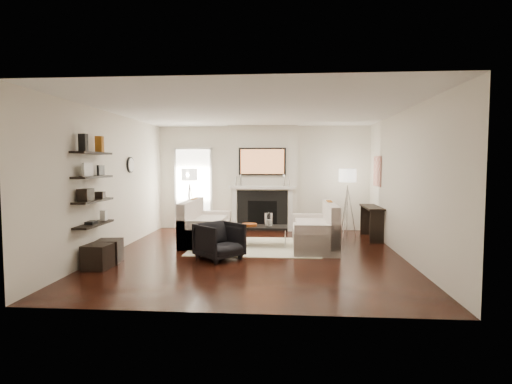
# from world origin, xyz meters

# --- Properties ---
(room_envelope) EXTENTS (6.00, 6.00, 6.00)m
(room_envelope) POSITION_xyz_m (0.00, 0.00, 1.35)
(room_envelope) COLOR black
(room_envelope) RESTS_ON ground
(chimney_breast) EXTENTS (1.80, 0.25, 2.70)m
(chimney_breast) POSITION_xyz_m (0.00, 2.88, 1.35)
(chimney_breast) COLOR silver
(chimney_breast) RESTS_ON floor
(fireplace_surround) EXTENTS (1.30, 0.02, 1.04)m
(fireplace_surround) POSITION_xyz_m (0.00, 2.74, 0.52)
(fireplace_surround) COLOR black
(fireplace_surround) RESTS_ON floor
(firebox) EXTENTS (0.75, 0.02, 0.65)m
(firebox) POSITION_xyz_m (0.00, 2.73, 0.45)
(firebox) COLOR black
(firebox) RESTS_ON floor
(mantel_pilaster_l) EXTENTS (0.12, 0.08, 1.10)m
(mantel_pilaster_l) POSITION_xyz_m (-0.72, 2.71, 0.55)
(mantel_pilaster_l) COLOR white
(mantel_pilaster_l) RESTS_ON floor
(mantel_pilaster_r) EXTENTS (0.12, 0.08, 1.10)m
(mantel_pilaster_r) POSITION_xyz_m (0.72, 2.71, 0.55)
(mantel_pilaster_r) COLOR white
(mantel_pilaster_r) RESTS_ON floor
(mantel_shelf) EXTENTS (1.70, 0.18, 0.07)m
(mantel_shelf) POSITION_xyz_m (0.00, 2.69, 1.12)
(mantel_shelf) COLOR white
(mantel_shelf) RESTS_ON chimney_breast
(tv_body) EXTENTS (1.20, 0.06, 0.70)m
(tv_body) POSITION_xyz_m (0.00, 2.71, 1.78)
(tv_body) COLOR black
(tv_body) RESTS_ON chimney_breast
(tv_screen) EXTENTS (1.10, 0.00, 0.62)m
(tv_screen) POSITION_xyz_m (0.00, 2.68, 1.78)
(tv_screen) COLOR #BF723F
(tv_screen) RESTS_ON tv_body
(candlestick_l_tall) EXTENTS (0.04, 0.04, 0.30)m
(candlestick_l_tall) POSITION_xyz_m (-0.55, 2.70, 1.30)
(candlestick_l_tall) COLOR silver
(candlestick_l_tall) RESTS_ON mantel_shelf
(candlestick_l_short) EXTENTS (0.04, 0.04, 0.24)m
(candlestick_l_short) POSITION_xyz_m (-0.68, 2.70, 1.27)
(candlestick_l_short) COLOR silver
(candlestick_l_short) RESTS_ON mantel_shelf
(candlestick_r_tall) EXTENTS (0.04, 0.04, 0.30)m
(candlestick_r_tall) POSITION_xyz_m (0.55, 2.70, 1.30)
(candlestick_r_tall) COLOR silver
(candlestick_r_tall) RESTS_ON mantel_shelf
(candlestick_r_short) EXTENTS (0.04, 0.04, 0.24)m
(candlestick_r_short) POSITION_xyz_m (0.68, 2.70, 1.27)
(candlestick_r_short) COLOR silver
(candlestick_r_short) RESTS_ON mantel_shelf
(hallway_panel) EXTENTS (0.90, 0.02, 2.10)m
(hallway_panel) POSITION_xyz_m (-1.85, 2.98, 1.05)
(hallway_panel) COLOR white
(hallway_panel) RESTS_ON floor
(door_trim_l) EXTENTS (0.06, 0.06, 2.16)m
(door_trim_l) POSITION_xyz_m (-2.33, 2.96, 1.05)
(door_trim_l) COLOR white
(door_trim_l) RESTS_ON floor
(door_trim_r) EXTENTS (0.06, 0.06, 2.16)m
(door_trim_r) POSITION_xyz_m (-1.37, 2.96, 1.05)
(door_trim_r) COLOR white
(door_trim_r) RESTS_ON floor
(door_trim_top) EXTENTS (1.02, 0.06, 0.06)m
(door_trim_top) POSITION_xyz_m (-1.85, 2.96, 2.13)
(door_trim_top) COLOR white
(door_trim_top) RESTS_ON wall_back
(rug) EXTENTS (2.60, 2.00, 0.01)m
(rug) POSITION_xyz_m (-0.02, 0.74, 0.01)
(rug) COLOR beige
(rug) RESTS_ON floor
(loveseat_left_base) EXTENTS (0.85, 1.80, 0.42)m
(loveseat_left_base) POSITION_xyz_m (-1.13, 1.10, 0.21)
(loveseat_left_base) COLOR beige
(loveseat_left_base) RESTS_ON floor
(loveseat_left_back) EXTENTS (0.18, 1.80, 0.80)m
(loveseat_left_back) POSITION_xyz_m (-1.47, 1.10, 0.53)
(loveseat_left_back) COLOR beige
(loveseat_left_back) RESTS_ON floor
(loveseat_left_arm_n) EXTENTS (0.85, 0.18, 0.60)m
(loveseat_left_arm_n) POSITION_xyz_m (-1.13, 0.29, 0.30)
(loveseat_left_arm_n) COLOR beige
(loveseat_left_arm_n) RESTS_ON floor
(loveseat_left_arm_s) EXTENTS (0.85, 0.18, 0.60)m
(loveseat_left_arm_s) POSITION_xyz_m (-1.13, 1.91, 0.30)
(loveseat_left_arm_s) COLOR beige
(loveseat_left_arm_s) RESTS_ON floor
(loveseat_left_cushion) EXTENTS (0.63, 1.44, 0.10)m
(loveseat_left_cushion) POSITION_xyz_m (-1.08, 1.10, 0.47)
(loveseat_left_cushion) COLOR beige
(loveseat_left_cushion) RESTS_ON loveseat_left_base
(pillow_left_orange) EXTENTS (0.10, 0.42, 0.42)m
(pillow_left_orange) POSITION_xyz_m (-1.47, 1.40, 0.73)
(pillow_left_orange) COLOR #915111
(pillow_left_orange) RESTS_ON loveseat_left_cushion
(pillow_left_charcoal) EXTENTS (0.10, 0.40, 0.40)m
(pillow_left_charcoal) POSITION_xyz_m (-1.47, 0.80, 0.72)
(pillow_left_charcoal) COLOR black
(pillow_left_charcoal) RESTS_ON loveseat_left_cushion
(loveseat_right_base) EXTENTS (0.85, 1.80, 0.42)m
(loveseat_right_base) POSITION_xyz_m (1.18, 0.71, 0.21)
(loveseat_right_base) COLOR beige
(loveseat_right_base) RESTS_ON floor
(loveseat_right_back) EXTENTS (0.18, 1.80, 0.80)m
(loveseat_right_back) POSITION_xyz_m (1.52, 0.71, 0.53)
(loveseat_right_back) COLOR beige
(loveseat_right_back) RESTS_ON floor
(loveseat_right_arm_n) EXTENTS (0.85, 0.18, 0.60)m
(loveseat_right_arm_n) POSITION_xyz_m (1.18, -0.10, 0.30)
(loveseat_right_arm_n) COLOR beige
(loveseat_right_arm_n) RESTS_ON floor
(loveseat_right_arm_s) EXTENTS (0.85, 0.18, 0.60)m
(loveseat_right_arm_s) POSITION_xyz_m (1.18, 1.52, 0.30)
(loveseat_right_arm_s) COLOR beige
(loveseat_right_arm_s) RESTS_ON floor
(loveseat_right_cushion) EXTENTS (0.63, 1.44, 0.10)m
(loveseat_right_cushion) POSITION_xyz_m (1.13, 0.71, 0.47)
(loveseat_right_cushion) COLOR beige
(loveseat_right_cushion) RESTS_ON loveseat_right_base
(pillow_right_orange) EXTENTS (0.10, 0.42, 0.42)m
(pillow_right_orange) POSITION_xyz_m (1.52, 1.01, 0.73)
(pillow_right_orange) COLOR #915111
(pillow_right_orange) RESTS_ON loveseat_right_cushion
(pillow_right_charcoal) EXTENTS (0.10, 0.40, 0.40)m
(pillow_right_charcoal) POSITION_xyz_m (1.52, 0.41, 0.72)
(pillow_right_charcoal) COLOR black
(pillow_right_charcoal) RESTS_ON loveseat_right_cushion
(coffee_table) EXTENTS (1.10, 0.55, 0.04)m
(coffee_table) POSITION_xyz_m (0.10, 0.80, 0.40)
(coffee_table) COLOR black
(coffee_table) RESTS_ON floor
(coffee_leg_nw) EXTENTS (0.02, 0.02, 0.38)m
(coffee_leg_nw) POSITION_xyz_m (-0.40, 0.58, 0.19)
(coffee_leg_nw) COLOR silver
(coffee_leg_nw) RESTS_ON floor
(coffee_leg_ne) EXTENTS (0.02, 0.02, 0.38)m
(coffee_leg_ne) POSITION_xyz_m (0.60, 0.58, 0.19)
(coffee_leg_ne) COLOR silver
(coffee_leg_ne) RESTS_ON floor
(coffee_leg_sw) EXTENTS (0.02, 0.02, 0.38)m
(coffee_leg_sw) POSITION_xyz_m (-0.40, 1.02, 0.19)
(coffee_leg_sw) COLOR silver
(coffee_leg_sw) RESTS_ON floor
(coffee_leg_se) EXTENTS (0.02, 0.02, 0.38)m
(coffee_leg_se) POSITION_xyz_m (0.60, 1.02, 0.19)
(coffee_leg_se) COLOR silver
(coffee_leg_se) RESTS_ON floor
(hurricane_glass) EXTENTS (0.16, 0.16, 0.29)m
(hurricane_glass) POSITION_xyz_m (0.25, 0.80, 0.56)
(hurricane_glass) COLOR white
(hurricane_glass) RESTS_ON coffee_table
(hurricane_candle) EXTENTS (0.09, 0.09, 0.14)m
(hurricane_candle) POSITION_xyz_m (0.25, 0.80, 0.50)
(hurricane_candle) COLOR white
(hurricane_candle) RESTS_ON coffee_table
(copper_bowl) EXTENTS (0.32, 0.32, 0.05)m
(copper_bowl) POSITION_xyz_m (-0.15, 0.80, 0.45)
(copper_bowl) COLOR #C65A21
(copper_bowl) RESTS_ON coffee_table
(armchair) EXTENTS (0.96, 0.97, 0.72)m
(armchair) POSITION_xyz_m (-0.59, -0.39, 0.36)
(armchair) COLOR black
(armchair) RESTS_ON floor
(lamp_left_post) EXTENTS (0.02, 0.02, 1.20)m
(lamp_left_post) POSITION_xyz_m (-1.85, 2.55, 0.60)
(lamp_left_post) COLOR silver
(lamp_left_post) RESTS_ON floor
(lamp_left_shade) EXTENTS (0.40, 0.40, 0.30)m
(lamp_left_shade) POSITION_xyz_m (-1.85, 2.55, 1.45)
(lamp_left_shade) COLOR white
(lamp_left_shade) RESTS_ON lamp_left_post
(lamp_left_leg_a) EXTENTS (0.25, 0.02, 1.23)m
(lamp_left_leg_a) POSITION_xyz_m (-1.74, 2.55, 0.60)
(lamp_left_leg_a) COLOR silver
(lamp_left_leg_a) RESTS_ON floor
(lamp_left_leg_b) EXTENTS (0.14, 0.22, 1.23)m
(lamp_left_leg_b) POSITION_xyz_m (-1.91, 2.65, 0.60)
(lamp_left_leg_b) COLOR silver
(lamp_left_leg_b) RESTS_ON floor
(lamp_left_leg_c) EXTENTS (0.14, 0.22, 1.23)m
(lamp_left_leg_c) POSITION_xyz_m (-1.91, 2.46, 0.60)
(lamp_left_leg_c) COLOR silver
(lamp_left_leg_c) RESTS_ON floor
(lamp_right_post) EXTENTS (0.02, 0.02, 1.20)m
(lamp_right_post) POSITION_xyz_m (2.05, 2.08, 0.60)
(lamp_right_post) COLOR silver
(lamp_right_post) RESTS_ON floor
(lamp_right_shade) EXTENTS (0.40, 0.40, 0.30)m
(lamp_right_shade) POSITION_xyz_m (2.05, 2.08, 1.45)
(lamp_right_shade) COLOR white
(lamp_right_shade) RESTS_ON lamp_right_post
(lamp_right_leg_a) EXTENTS (0.25, 0.02, 1.23)m
(lamp_right_leg_a) POSITION_xyz_m (2.16, 2.08, 0.60)
(lamp_right_leg_a) COLOR silver
(lamp_right_leg_a) RESTS_ON floor
(lamp_right_leg_b) EXTENTS (0.14, 0.22, 1.23)m
(lamp_right_leg_b) POSITION_xyz_m (2.00, 2.17, 0.60)
(lamp_right_leg_b) COLOR silver
(lamp_right_leg_b) RESTS_ON floor
(lamp_right_leg_c) EXTENTS (0.14, 0.22, 1.23)m
(lamp_right_leg_c) POSITION_xyz_m (1.99, 1.98, 0.60)
(lamp_right_leg_c) COLOR silver
(lamp_right_leg_c) RESTS_ON floor
(console_top) EXTENTS (0.35, 1.20, 0.04)m
(console_top) POSITION_xyz_m (2.57, 1.81, 0.73)
(console_top) COLOR black
(console_top) RESTS_ON floor
(console_leg_n) EXTENTS (0.30, 0.04, 0.71)m
(console_leg_n) POSITION_xyz_m (2.57, 1.26, 0.35)
(console_leg_n) COLOR black
(console_leg_n) RESTS_ON floor
(console_leg_s) EXTENTS (0.30, 0.04, 0.71)m
(console_leg_s) POSITION_xyz_m (2.57, 2.36, 0.35)
(console_leg_s) COLOR black
(console_leg_s) RESTS_ON floor
(wall_art) EXTENTS (0.03, 0.70, 0.70)m
(wall_art) POSITION_xyz_m (2.73, 2.05, 1.55)
(wall_art) COLOR #B86E5C
(wall_art) RESTS_ON wall_right
(shelf_bottom) EXTENTS (0.25, 1.00, 0.03)m
(shelf_bottom) POSITION_xyz_m (-2.62, -1.00, 0.70)
(shelf_bottom) COLOR black
(shelf_bottom) RESTS_ON wall_left
(shelf_lower) EXTENTS (0.25, 1.00, 0.04)m
(shelf_lower) POSITION_xyz_m (-2.62, -1.00, 1.10)
(shelf_lower) COLOR black
(shelf_lower) RESTS_ON wall_left
(shelf_upper) EXTENTS (0.25, 1.00, 0.04)m
(shelf_upper) POSITION_xyz_m (-2.62, -1.00, 1.50)
(shelf_upper) COLOR black
(shelf_upper) RESTS_ON wall_left
(shelf_top) EXTENTS (0.25, 1.00, 0.04)m
(shelf_top) POSITION_xyz_m (-2.62, -1.00, 1.90)
(shelf_top) COLOR black
(shelf_top) RESTS_ON wall_left
(decor_magfile_a) EXTENTS (0.12, 0.10, 0.28)m
(decor_magfile_a) POSITION_xyz_m (-2.62, -1.28, 2.06)
(decor_magfile_a) COLOR black
(decor_magfile_a) RESTS_ON shelf_top
(decor_magfile_b) EXTENTS (0.12, 0.10, 0.28)m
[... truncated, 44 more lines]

